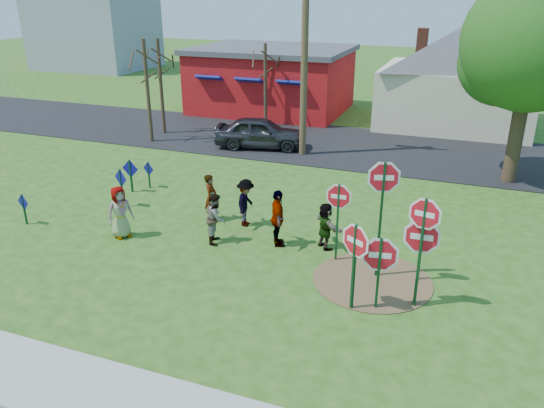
# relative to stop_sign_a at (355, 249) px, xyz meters

# --- Properties ---
(ground) EXTENTS (120.00, 120.00, 0.00)m
(ground) POSITION_rel_stop_sign_a_xyz_m (-4.26, 2.50, -1.65)
(ground) COLOR #225117
(ground) RESTS_ON ground
(sidewalk) EXTENTS (22.00, 1.80, 0.08)m
(sidewalk) POSITION_rel_stop_sign_a_xyz_m (-4.26, -4.70, -1.61)
(sidewalk) COLOR #9E9E99
(sidewalk) RESTS_ON ground
(road) EXTENTS (120.00, 7.50, 0.04)m
(road) POSITION_rel_stop_sign_a_xyz_m (-4.26, 14.00, -1.63)
(road) COLOR black
(road) RESTS_ON ground
(dirt_patch) EXTENTS (3.20, 3.20, 0.03)m
(dirt_patch) POSITION_rel_stop_sign_a_xyz_m (0.24, 1.50, -1.64)
(dirt_patch) COLOR brown
(dirt_patch) RESTS_ON ground
(red_building) EXTENTS (9.40, 7.69, 3.90)m
(red_building) POSITION_rel_stop_sign_a_xyz_m (-9.76, 20.49, 0.31)
(red_building) COLOR #A11014
(red_building) RESTS_ON ground
(cream_house) EXTENTS (9.40, 9.40, 6.50)m
(cream_house) POSITION_rel_stop_sign_a_xyz_m (1.24, 20.50, 1.27)
(cream_house) COLOR beige
(cream_house) RESTS_ON ground
(distant_building) EXTENTS (10.00, 8.00, 8.00)m
(distant_building) POSITION_rel_stop_sign_a_xyz_m (-32.26, 32.50, 2.35)
(distant_building) COLOR #8C939E
(distant_building) RESTS_ON ground
(stop_sign_a) EXTENTS (0.96, 0.60, 2.41)m
(stop_sign_a) POSITION_rel_stop_sign_a_xyz_m (0.00, 0.00, 0.00)
(stop_sign_a) COLOR #113E20
(stop_sign_a) RESTS_ON ground
(stop_sign_b) EXTENTS (1.10, 0.34, 3.43)m
(stop_sign_b) POSITION_rel_stop_sign_a_xyz_m (0.28, 1.80, 0.86)
(stop_sign_b) COLOR #113E20
(stop_sign_b) RESTS_ON ground
(stop_sign_c) EXTENTS (1.03, 0.24, 3.02)m
(stop_sign_c) POSITION_rel_stop_sign_a_xyz_m (1.44, 0.65, 0.48)
(stop_sign_c) COLOR #113E20
(stop_sign_c) RESTS_ON ground
(stop_sign_d) EXTENTS (0.98, 0.17, 2.17)m
(stop_sign_d) POSITION_rel_stop_sign_a_xyz_m (1.37, 1.97, -0.13)
(stop_sign_d) COLOR #113E20
(stop_sign_d) RESTS_ON ground
(stop_sign_e) EXTENTS (1.18, 0.22, 2.07)m
(stop_sign_e) POSITION_rel_stop_sign_a_xyz_m (0.56, 0.24, -0.30)
(stop_sign_e) COLOR #113E20
(stop_sign_e) RESTS_ON ground
(stop_sign_f) EXTENTS (1.19, 0.08, 2.45)m
(stop_sign_f) POSITION_rel_stop_sign_a_xyz_m (1.43, 0.76, 0.05)
(stop_sign_f) COLOR #113E20
(stop_sign_f) RESTS_ON ground
(stop_sign_g) EXTENTS (0.98, 0.07, 2.47)m
(stop_sign_g) POSITION_rel_stop_sign_a_xyz_m (-0.98, 2.30, 0.08)
(stop_sign_g) COLOR #113E20
(stop_sign_g) RESTS_ON ground
(blue_diamond_a) EXTENTS (0.56, 0.15, 1.07)m
(blue_diamond_a) POSITION_rel_stop_sign_a_xyz_m (-11.25, 1.14, -0.99)
(blue_diamond_a) COLOR #113E20
(blue_diamond_a) RESTS_ON ground
(blue_diamond_b) EXTENTS (0.64, 0.25, 1.42)m
(blue_diamond_b) POSITION_rel_stop_sign_a_xyz_m (-9.12, 3.56, -0.77)
(blue_diamond_b) COLOR #113E20
(blue_diamond_b) RESTS_ON ground
(blue_diamond_c) EXTENTS (0.71, 0.07, 1.29)m
(blue_diamond_c) POSITION_rel_stop_sign_a_xyz_m (-9.68, 4.93, -0.86)
(blue_diamond_c) COLOR #113E20
(blue_diamond_c) RESTS_ON ground
(blue_diamond_d) EXTENTS (0.55, 0.18, 1.07)m
(blue_diamond_d) POSITION_rel_stop_sign_a_xyz_m (-9.30, 5.57, -1.00)
(blue_diamond_d) COLOR #113E20
(blue_diamond_d) RESTS_ON ground
(person_a) EXTENTS (0.87, 0.98, 1.68)m
(person_a) POSITION_rel_stop_sign_a_xyz_m (-7.69, 1.46, -0.81)
(person_a) COLOR #4B5597
(person_a) RESTS_ON ground
(person_b) EXTENTS (0.49, 0.65, 1.61)m
(person_b) POSITION_rel_stop_sign_a_xyz_m (-5.63, 3.64, -0.85)
(person_b) COLOR #266F64
(person_b) RESTS_ON ground
(person_c) EXTENTS (0.80, 0.91, 1.58)m
(person_c) POSITION_rel_stop_sign_a_xyz_m (-4.74, 2.20, -0.86)
(person_c) COLOR brown
(person_c) RESTS_ON ground
(person_d) EXTENTS (0.67, 1.08, 1.60)m
(person_d) POSITION_rel_stop_sign_a_xyz_m (-4.36, 3.63, -0.86)
(person_d) COLOR #37363C
(person_d) RESTS_ON ground
(person_e) EXTENTS (0.84, 1.13, 1.79)m
(person_e) POSITION_rel_stop_sign_a_xyz_m (-2.88, 2.61, -0.76)
(person_e) COLOR #59335F
(person_e) RESTS_ON ground
(person_f) EXTENTS (1.25, 1.27, 1.45)m
(person_f) POSITION_rel_stop_sign_a_xyz_m (-1.48, 2.96, -0.93)
(person_f) COLOR #1B4822
(person_f) RESTS_ON ground
(suv) EXTENTS (4.64, 2.68, 1.49)m
(suv) POSITION_rel_stop_sign_a_xyz_m (-7.25, 12.21, -0.87)
(suv) COLOR #29282D
(suv) RESTS_ON road
(utility_pole) EXTENTS (2.44, 0.31, 9.99)m
(utility_pole) POSITION_rel_stop_sign_a_xyz_m (-5.00, 11.88, 3.60)
(utility_pole) COLOR #4C3823
(utility_pole) RESTS_ON ground
(leafy_tree) EXTENTS (5.67, 5.17, 8.06)m
(leafy_tree) POSITION_rel_stop_sign_a_xyz_m (4.08, 11.23, 3.53)
(leafy_tree) COLOR #382819
(leafy_tree) RESTS_ON ground
(bare_tree_west) EXTENTS (1.80, 1.80, 5.06)m
(bare_tree_west) POSITION_rel_stop_sign_a_xyz_m (-12.86, 11.33, 1.62)
(bare_tree_west) COLOR #382819
(bare_tree_west) RESTS_ON ground
(bare_tree_east) EXTENTS (1.80, 1.80, 4.53)m
(bare_tree_east) POSITION_rel_stop_sign_a_xyz_m (-8.59, 16.35, 1.28)
(bare_tree_east) COLOR #382819
(bare_tree_east) RESTS_ON ground
(bare_tree_mid) EXTENTS (1.80, 1.80, 4.92)m
(bare_tree_mid) POSITION_rel_stop_sign_a_xyz_m (-13.14, 13.02, 1.53)
(bare_tree_mid) COLOR #382819
(bare_tree_mid) RESTS_ON ground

